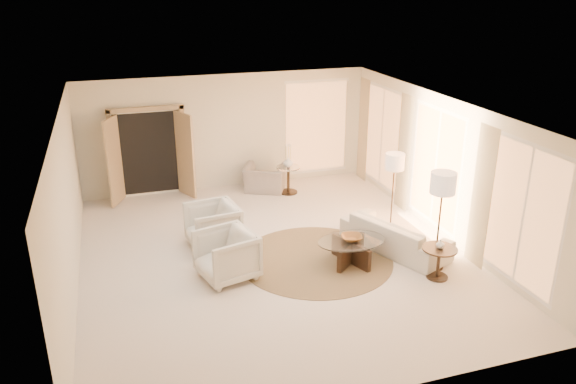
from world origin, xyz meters
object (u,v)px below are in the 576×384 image
object	(u,v)px
end_vase	(440,244)
bowl	(352,238)
armchair_right	(226,253)
coffee_table	(351,249)
accent_chair	(265,174)
side_vase	(288,162)
floor_lamp_near	(395,165)
floor_lamp_far	(443,188)
armchair_left	(213,224)
side_table	(288,177)
end_table	(439,257)
sofa	(395,235)

from	to	relation	value
end_vase	bowl	bearing A→B (deg)	142.17
armchair_right	coffee_table	size ratio (longest dim) A/B	0.61
accent_chair	side_vase	bearing A→B (deg)	173.57
floor_lamp_near	floor_lamp_far	xyz separation A→B (m)	(-0.07, -1.85, 0.18)
side_vase	armchair_left	bearing A→B (deg)	-134.52
side_table	armchair_right	bearing A→B (deg)	-122.40
bowl	side_vase	bearing A→B (deg)	89.82
end_table	bowl	bearing A→B (deg)	142.17
armchair_right	bowl	world-z (taller)	armchair_right
end_table	side_table	world-z (taller)	side_table
sofa	end_table	bearing A→B (deg)	165.99
sofa	side_vase	world-z (taller)	side_vase
sofa	side_vase	xyz separation A→B (m)	(-1.01, 3.53, 0.47)
end_table	floor_lamp_far	bearing A→B (deg)	65.21
sofa	armchair_left	world-z (taller)	armchair_left
end_table	side_table	bearing A→B (deg)	104.42
side_table	floor_lamp_far	size ratio (longest dim) A/B	0.37
end_table	side_vase	bearing A→B (deg)	104.42
sofa	floor_lamp_near	size ratio (longest dim) A/B	1.33
coffee_table	side_vase	bearing A→B (deg)	89.82
armchair_left	coffee_table	distance (m)	2.71
side_table	end_vase	size ratio (longest dim) A/B	4.28
armchair_left	floor_lamp_near	xyz separation A→B (m)	(3.73, -0.23, 0.89)
side_vase	bowl	bearing A→B (deg)	-90.18
armchair_right	end_vase	xyz separation A→B (m)	(3.50, -1.13, 0.18)
armchair_right	end_vase	size ratio (longest dim) A/B	6.03
sofa	accent_chair	world-z (taller)	accent_chair
coffee_table	side_table	xyz separation A→B (m)	(0.01, 3.78, 0.11)
accent_chair	coffee_table	xyz separation A→B (m)	(0.49, -4.10, -0.13)
floor_lamp_far	side_vase	distance (m)	4.68
armchair_left	bowl	world-z (taller)	armchair_left
coffee_table	side_vase	world-z (taller)	side_vase
end_table	sofa	bearing A→B (deg)	99.55
end_table	end_vase	distance (m)	0.25
coffee_table	end_table	bearing A→B (deg)	-37.83
armchair_left	armchair_right	world-z (taller)	armchair_left
armchair_right	end_table	distance (m)	3.68
side_table	bowl	size ratio (longest dim) A/B	1.79
side_table	floor_lamp_near	distance (m)	3.09
floor_lamp_far	bowl	xyz separation A→B (m)	(-1.38, 0.63, -1.04)
armchair_right	floor_lamp_near	size ratio (longest dim) A/B	0.59
floor_lamp_far	side_table	bearing A→B (deg)	107.26
floor_lamp_near	end_vase	size ratio (longest dim) A/B	10.29
coffee_table	floor_lamp_near	xyz separation A→B (m)	(1.45, 1.23, 1.08)
sofa	end_vase	bearing A→B (deg)	165.99
armchair_right	side_table	bearing A→B (deg)	133.13
bowl	armchair_left	bearing A→B (deg)	147.35
floor_lamp_near	floor_lamp_far	bearing A→B (deg)	-92.25
accent_chair	armchair_right	bearing A→B (deg)	91.54
armchair_right	side_table	world-z (taller)	armchair_right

